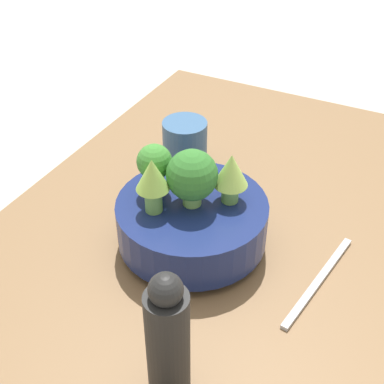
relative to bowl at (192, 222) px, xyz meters
The scene contains 10 objects.
ground_plane 0.08m from the bowl, 48.67° to the right, with size 6.00×6.00×0.00m, color #ADA89E.
table 0.07m from the bowl, 48.67° to the right, with size 1.02×0.67×0.03m.
bowl is the anchor object (origin of this frame).
broccoli_floret_back 0.10m from the bowl, 87.14° to the left, with size 0.05×0.05×0.08m.
romanesco_piece_near 0.10m from the bowl, 55.53° to the right, with size 0.05×0.05×0.08m.
romanesco_piece_far 0.10m from the bowl, 132.70° to the left, with size 0.05×0.05×0.08m.
broccoli_floret_center 0.08m from the bowl, 108.43° to the left, with size 0.07×0.07×0.08m.
cup 0.21m from the bowl, 30.33° to the left, with size 0.08×0.08×0.09m.
pepper_mill 0.24m from the bowl, 159.29° to the right, with size 0.05×0.05×0.17m.
fork 0.19m from the bowl, 87.06° to the right, with size 0.20×0.04×0.01m.
Camera 1 is at (-0.55, -0.24, 0.57)m, focal length 50.00 mm.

